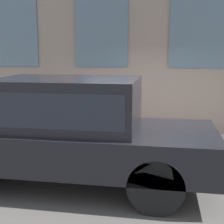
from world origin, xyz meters
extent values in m
plane|color=#514F4C|center=(0.00, 0.00, 0.00)|extent=(80.00, 80.00, 0.00)
cube|color=#B2ADA3|center=(1.15, 0.00, 0.07)|extent=(2.30, 60.00, 0.14)
cube|color=#4C6070|center=(2.28, -1.27, 3.01)|extent=(0.03, 1.46, 2.18)
cube|color=#4C6070|center=(2.28, 1.27, 3.01)|extent=(0.03, 1.46, 2.18)
cube|color=#4C6070|center=(2.28, 3.82, 3.01)|extent=(0.03, 1.46, 2.18)
cylinder|color=red|center=(0.42, 0.30, 0.16)|extent=(0.30, 0.30, 0.04)
cylinder|color=red|center=(0.42, 0.30, 0.46)|extent=(0.22, 0.22, 0.64)
sphere|color=maroon|center=(0.42, 0.30, 0.78)|extent=(0.23, 0.23, 0.23)
cylinder|color=black|center=(0.42, 0.30, 0.85)|extent=(0.08, 0.08, 0.09)
cylinder|color=red|center=(0.42, 0.14, 0.54)|extent=(0.09, 0.10, 0.09)
cylinder|color=red|center=(0.42, 0.46, 0.54)|extent=(0.09, 0.10, 0.09)
cylinder|color=#726651|center=(0.55, 1.03, 0.41)|extent=(0.08, 0.08, 0.54)
cylinder|color=#726651|center=(0.67, 1.03, 0.41)|extent=(0.08, 0.08, 0.54)
cube|color=yellow|center=(0.61, 1.03, 0.88)|extent=(0.15, 0.10, 0.40)
cylinder|color=yellow|center=(0.51, 1.03, 0.89)|extent=(0.06, 0.06, 0.38)
cylinder|color=yellow|center=(0.71, 1.03, 0.89)|extent=(0.06, 0.06, 0.38)
sphere|color=tan|center=(0.61, 1.03, 1.17)|extent=(0.18, 0.18, 0.18)
cylinder|color=black|center=(-0.30, 2.75, 0.42)|extent=(0.24, 0.83, 0.83)
cylinder|color=black|center=(-1.97, -0.40, 0.42)|extent=(0.24, 0.83, 0.83)
cylinder|color=black|center=(-0.30, -0.40, 0.42)|extent=(0.24, 0.83, 0.83)
cube|color=black|center=(-1.14, 1.18, 0.73)|extent=(1.92, 5.08, 0.63)
cube|color=black|center=(-1.14, 1.18, 1.46)|extent=(1.69, 2.44, 0.83)
cube|color=#1E232D|center=(-1.14, 1.18, 1.46)|extent=(1.70, 2.24, 0.53)
camera|label=1|loc=(-6.22, -0.48, 2.30)|focal=50.00mm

